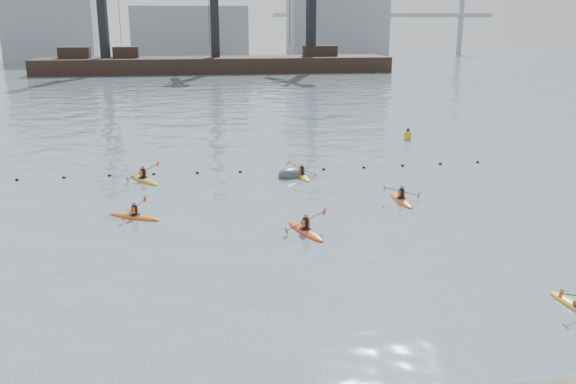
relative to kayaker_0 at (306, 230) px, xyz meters
name	(u,v)px	position (x,y,z in m)	size (l,w,h in m)	color
ground	(345,317)	(-0.27, -9.30, -0.11)	(400.00, 400.00, 0.00)	#3D4E59
float_line	(261,171)	(-0.77, 13.24, -0.08)	(33.24, 0.73, 0.24)	black
barge_pier	(215,63)	(-0.50, 100.70, 1.79)	(72.00, 19.30, 29.50)	black
skyline	(217,25)	(1.96, 140.98, 9.14)	(141.00, 28.00, 22.00)	gray
kayaker_0	(306,230)	(0.00, 0.00, 0.00)	(2.29, 3.49, 1.24)	#DE4514
kayaker_2	(135,216)	(-8.76, 3.75, -0.01)	(3.04, 2.17, 1.07)	#D55514
kayaker_3	(302,175)	(1.83, 11.30, -0.01)	(2.21, 3.20, 1.29)	gold
kayaker_4	(401,199)	(6.64, 4.59, 0.00)	(2.31, 3.40, 1.18)	#D56414
kayaker_5	(143,179)	(-8.87, 11.90, 0.00)	(2.48, 3.45, 1.30)	#C09116
mooring_buoy	(293,176)	(1.22, 11.49, -0.11)	(2.29, 1.36, 1.15)	#373A3C
nav_buoy	(408,135)	(13.73, 23.36, 0.26)	(0.67, 0.67, 1.22)	#C68C13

